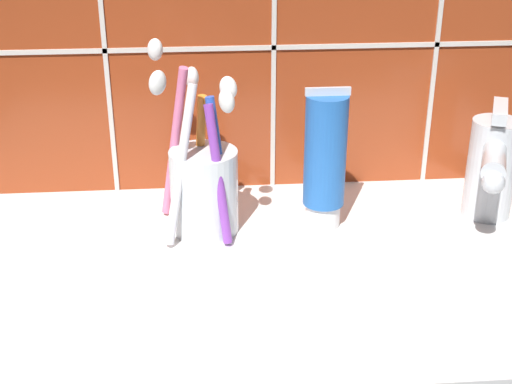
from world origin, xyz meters
The scene contains 4 objects.
sink_counter centered at (0.00, 0.00, 1.00)cm, with size 71.29×36.15×2.00cm, color white.
toothbrush_cup centered at (-6.27, 7.14, 7.26)cm, with size 9.16×10.13×18.98cm.
toothpaste_tube centered at (5.91, 7.18, 9.26)cm, with size 4.41×4.20×14.65cm.
sink_faucet centered at (23.28, 7.43, 7.87)cm, with size 6.91×11.96×12.06cm.
Camera 1 is at (-6.32, -57.54, 36.02)cm, focal length 50.00 mm.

